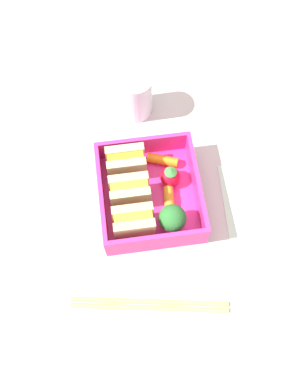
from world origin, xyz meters
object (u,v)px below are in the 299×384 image
(sandwich_left, at_px, (134,222))
(carrot_stick_far_left, at_px, (169,202))
(sandwich_center, at_px, (126,163))
(drinking_glass, at_px, (138,95))
(sandwich_center_left, at_px, (130,192))
(chopstick_pair, at_px, (149,304))
(broccoli_floret, at_px, (172,218))
(strawberry_far_left, at_px, (170,176))
(carrot_stick_left, at_px, (162,160))
(folded_napkin, at_px, (256,206))

(sandwich_left, relative_size, carrot_stick_far_left, 1.21)
(sandwich_center, distance_m, drinking_glass, 0.12)
(sandwich_center_left, bearing_deg, chopstick_pair, -177.37)
(sandwich_center_left, distance_m, broccoli_floret, 0.07)
(sandwich_center, bearing_deg, strawberry_far_left, -113.12)
(carrot_stick_left, bearing_deg, sandwich_center, 97.05)
(sandwich_left, height_order, folded_napkin, sandwich_left)
(sandwich_center, bearing_deg, chopstick_pair, -177.98)
(sandwich_left, bearing_deg, chopstick_pair, -176.24)
(sandwich_left, distance_m, drinking_glass, 0.21)
(sandwich_center, height_order, carrot_stick_left, sandwich_center)
(sandwich_center, xyz_separation_m, strawberry_far_left, (-0.03, -0.06, -0.01))
(carrot_stick_far_left, bearing_deg, broccoli_floret, 176.57)
(chopstick_pair, xyz_separation_m, drinking_glass, (0.32, -0.03, 0.03))
(sandwich_left, height_order, sandwich_center, same)
(sandwich_center, xyz_separation_m, chopstick_pair, (-0.20, -0.01, -0.03))
(sandwich_center, height_order, drinking_glass, drinking_glass)
(sandwich_center, bearing_deg, sandwich_center_left, 180.00)
(sandwich_left, relative_size, folded_napkin, 0.40)
(strawberry_far_left, bearing_deg, carrot_stick_far_left, 169.68)
(sandwich_center_left, distance_m, folded_napkin, 0.19)
(sandwich_center_left, xyz_separation_m, broccoli_floret, (-0.05, -0.05, 0.01))
(sandwich_left, distance_m, carrot_stick_far_left, 0.06)
(carrot_stick_far_left, relative_size, chopstick_pair, 0.22)
(strawberry_far_left, distance_m, folded_napkin, 0.14)
(broccoli_floret, bearing_deg, sandwich_center_left, 46.55)
(carrot_stick_far_left, bearing_deg, strawberry_far_left, -10.32)
(carrot_stick_left, bearing_deg, sandwich_left, 150.99)
(broccoli_floret, relative_size, drinking_glass, 0.65)
(sandwich_center_left, relative_size, strawberry_far_left, 1.56)
(chopstick_pair, bearing_deg, sandwich_center_left, 2.63)
(carrot_stick_far_left, xyz_separation_m, drinking_glass, (0.18, 0.02, 0.02))
(sandwich_center, distance_m, broccoli_floret, 0.11)
(sandwich_center_left, distance_m, carrot_stick_far_left, 0.06)
(carrot_stick_left, distance_m, drinking_glass, 0.11)
(sandwich_left, distance_m, strawberry_far_left, 0.09)
(chopstick_pair, bearing_deg, sandwich_center, 2.02)
(sandwich_center, relative_size, carrot_stick_far_left, 1.21)
(carrot_stick_far_left, bearing_deg, sandwich_center_left, 73.36)
(chopstick_pair, bearing_deg, carrot_stick_far_left, -19.25)
(carrot_stick_left, xyz_separation_m, chopstick_pair, (-0.21, 0.05, -0.02))
(sandwich_center, relative_size, folded_napkin, 0.40)
(strawberry_far_left, relative_size, chopstick_pair, 0.17)
(broccoli_floret, xyz_separation_m, chopstick_pair, (-0.10, 0.05, -0.04))
(broccoli_floret, xyz_separation_m, carrot_stick_left, (0.10, -0.00, -0.02))
(sandwich_left, relative_size, strawberry_far_left, 1.56)
(sandwich_left, bearing_deg, carrot_stick_far_left, -61.30)
(sandwich_left, height_order, sandwich_center_left, same)
(carrot_stick_far_left, distance_m, carrot_stick_left, 0.07)
(drinking_glass, bearing_deg, sandwich_left, 171.16)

